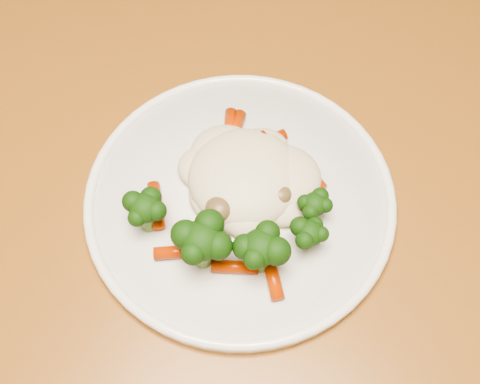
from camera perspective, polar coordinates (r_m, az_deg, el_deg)
The scene contains 3 objects.
dining_table at distance 0.69m, azimuth 3.34°, elevation 0.12°, with size 1.53×1.27×0.75m.
plate at distance 0.58m, azimuth -0.00°, elevation -0.69°, with size 0.30×0.30×0.01m, color white.
meal at distance 0.55m, azimuth -0.07°, elevation -0.48°, with size 0.19×0.19×0.05m.
Camera 1 is at (-0.13, -0.55, 1.26)m, focal length 45.00 mm.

